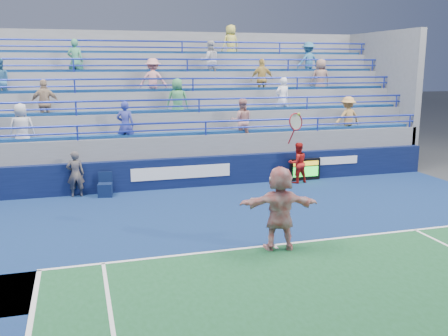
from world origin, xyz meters
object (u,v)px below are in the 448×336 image
object	(u,v)px
judge_chair	(105,189)
ball_girl	(298,163)
tennis_player	(280,208)
serve_speed_board	(305,170)
line_judge	(75,174)

from	to	relation	value
judge_chair	ball_girl	bearing A→B (deg)	-0.05
tennis_player	ball_girl	bearing A→B (deg)	61.91
serve_speed_board	tennis_player	xyz separation A→B (m)	(-3.77, -6.51, 0.61)
judge_chair	line_judge	xyz separation A→B (m)	(-0.93, 0.22, 0.53)
judge_chair	line_judge	size ratio (longest dim) A/B	0.52
judge_chair	ball_girl	xyz separation A→B (m)	(7.07, -0.01, 0.51)
serve_speed_board	ball_girl	bearing A→B (deg)	-147.30
line_judge	ball_girl	distance (m)	8.01
judge_chair	line_judge	distance (m)	1.09
ball_girl	serve_speed_board	bearing A→B (deg)	-154.34
serve_speed_board	line_judge	xyz separation A→B (m)	(-8.46, -0.07, 0.36)
line_judge	judge_chair	bearing A→B (deg)	166.94
judge_chair	line_judge	world-z (taller)	line_judge
line_judge	serve_speed_board	bearing A→B (deg)	-179.46
serve_speed_board	ball_girl	world-z (taller)	ball_girl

